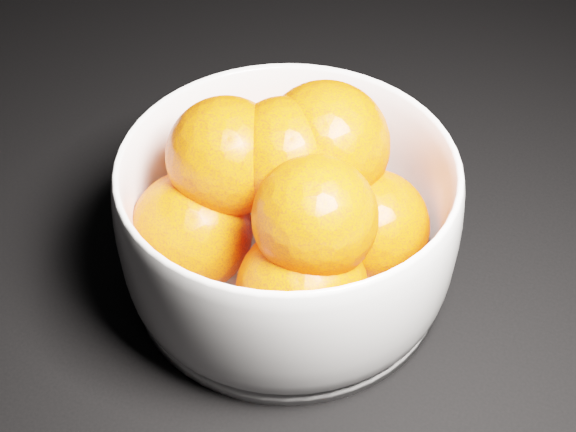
% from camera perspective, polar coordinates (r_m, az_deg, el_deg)
% --- Properties ---
extents(ground, '(3.00, 3.00, 0.00)m').
position_cam_1_polar(ground, '(0.73, 10.45, 8.53)').
color(ground, black).
rests_on(ground, ground).
extents(bowl, '(0.22, 0.22, 0.11)m').
position_cam_1_polar(bowl, '(0.52, 0.00, -0.42)').
color(bowl, silver).
rests_on(bowl, ground).
extents(orange_pile, '(0.18, 0.18, 0.13)m').
position_cam_1_polar(orange_pile, '(0.51, -0.12, 1.35)').
color(orange_pile, '#FF4505').
rests_on(orange_pile, bowl).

